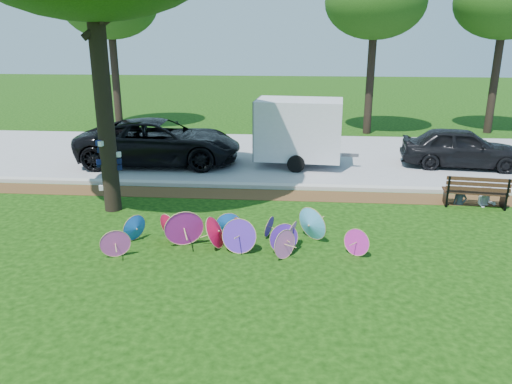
# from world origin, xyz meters

# --- Properties ---
(ground) EXTENTS (90.00, 90.00, 0.00)m
(ground) POSITION_xyz_m (0.00, 0.00, 0.00)
(ground) COLOR black
(ground) RESTS_ON ground
(mulch_strip) EXTENTS (90.00, 1.00, 0.01)m
(mulch_strip) POSITION_xyz_m (0.00, 4.50, 0.01)
(mulch_strip) COLOR #472D16
(mulch_strip) RESTS_ON ground
(curb) EXTENTS (90.00, 0.30, 0.12)m
(curb) POSITION_xyz_m (0.00, 5.20, 0.06)
(curb) COLOR #B7B5AD
(curb) RESTS_ON ground
(street) EXTENTS (90.00, 8.00, 0.01)m
(street) POSITION_xyz_m (0.00, 9.35, 0.01)
(street) COLOR gray
(street) RESTS_ON ground
(parasol_pile) EXTENTS (5.77, 1.87, 0.90)m
(parasol_pile) POSITION_xyz_m (0.11, 0.77, 0.36)
(parasol_pile) COLOR #D424AD
(parasol_pile) RESTS_ON ground
(black_van) EXTENTS (5.90, 2.94, 1.60)m
(black_van) POSITION_xyz_m (-3.46, 7.83, 0.80)
(black_van) COLOR black
(black_van) RESTS_ON ground
(dark_pickup) EXTENTS (4.24, 2.06, 1.39)m
(dark_pickup) POSITION_xyz_m (7.23, 8.26, 0.70)
(dark_pickup) COLOR black
(dark_pickup) RESTS_ON ground
(cargo_trailer) EXTENTS (3.07, 2.09, 2.65)m
(cargo_trailer) POSITION_xyz_m (1.52, 7.98, 1.32)
(cargo_trailer) COLOR silver
(cargo_trailer) RESTS_ON ground
(park_bench) EXTENTS (1.74, 0.83, 0.88)m
(park_bench) POSITION_xyz_m (6.35, 4.04, 0.44)
(park_bench) COLOR black
(park_bench) RESTS_ON ground
(person_left) EXTENTS (0.38, 0.25, 1.03)m
(person_left) POSITION_xyz_m (6.00, 4.09, 0.52)
(person_left) COLOR #3A3E4F
(person_left) RESTS_ON ground
(person_right) EXTENTS (0.61, 0.51, 1.13)m
(person_right) POSITION_xyz_m (6.70, 4.09, 0.57)
(person_right) COLOR silver
(person_right) RESTS_ON ground
(bg_trees) EXTENTS (22.12, 5.00, 7.40)m
(bg_trees) POSITION_xyz_m (2.62, 14.42, 5.77)
(bg_trees) COLOR black
(bg_trees) RESTS_ON ground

